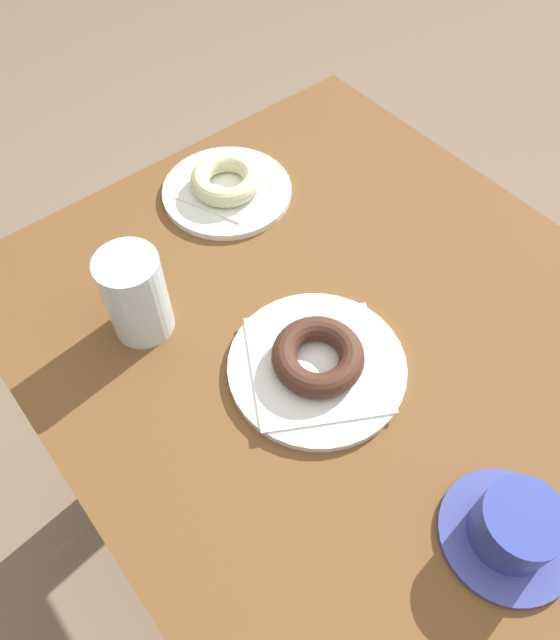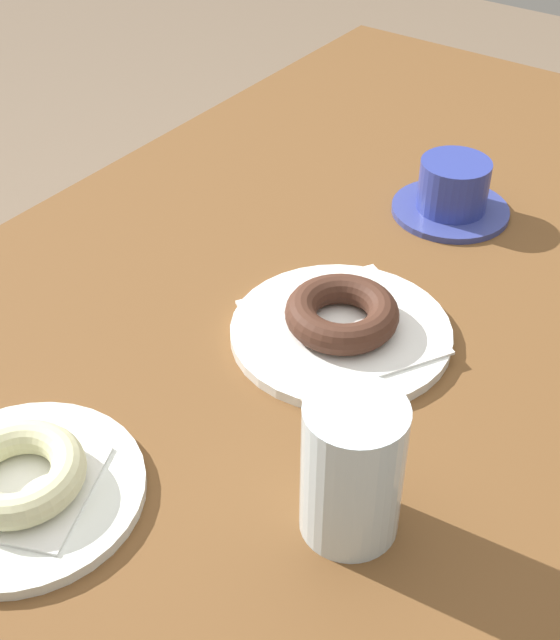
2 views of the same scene
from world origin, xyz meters
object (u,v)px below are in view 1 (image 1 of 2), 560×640
at_px(plate_sugar_ring, 227,191).
at_px(coffee_cup, 514,528).
at_px(donut_sugar_ring, 226,180).
at_px(plate_chocolate_ring, 317,367).
at_px(water_glass, 136,295).
at_px(donut_chocolate_ring, 318,356).

relative_size(plate_sugar_ring, coffee_cup, 1.41).
bearing_deg(donut_sugar_ring, coffee_cup, -7.61).
distance_m(donut_sugar_ring, plate_chocolate_ring, 0.33).
height_order(plate_chocolate_ring, water_glass, water_glass).
relative_size(donut_chocolate_ring, coffee_cup, 0.80).
relative_size(donut_sugar_ring, donut_chocolate_ring, 0.96).
relative_size(donut_chocolate_ring, water_glass, 0.90).
xyz_separation_m(donut_chocolate_ring, water_glass, (-0.19, -0.13, 0.03)).
xyz_separation_m(donut_sugar_ring, plate_chocolate_ring, (0.32, -0.10, -0.02)).
bearing_deg(donut_sugar_ring, water_glass, -60.28).
distance_m(donut_chocolate_ring, water_glass, 0.23).
xyz_separation_m(plate_sugar_ring, water_glass, (0.13, -0.23, 0.06)).
bearing_deg(plate_chocolate_ring, plate_sugar_ring, 162.89).
height_order(plate_chocolate_ring, coffee_cup, coffee_cup).
bearing_deg(coffee_cup, donut_sugar_ring, 172.39).
distance_m(donut_sugar_ring, water_glass, 0.26).
height_order(plate_sugar_ring, plate_chocolate_ring, same).
distance_m(plate_chocolate_ring, coffee_cup, 0.28).
relative_size(plate_sugar_ring, plate_chocolate_ring, 0.90).
distance_m(donut_sugar_ring, coffee_cup, 0.60).
height_order(water_glass, coffee_cup, water_glass).
relative_size(water_glass, coffee_cup, 0.88).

